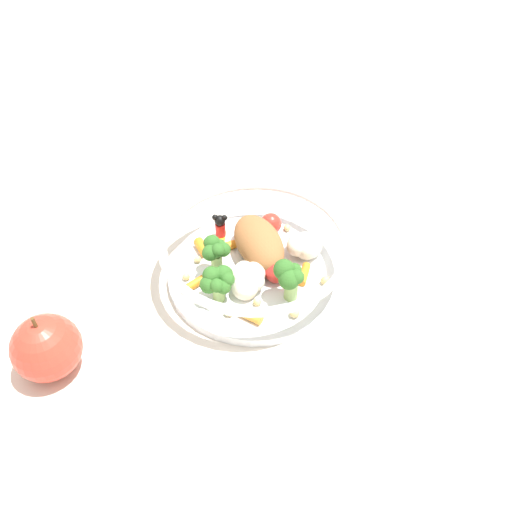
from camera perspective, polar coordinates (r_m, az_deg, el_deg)
name	(u,v)px	position (r m, az deg, el deg)	size (l,w,h in m)	color
ground_plane	(270,277)	(0.62, 1.65, -2.39)	(2.40, 2.40, 0.00)	silver
food_container	(258,257)	(0.59, 0.26, -0.15)	(0.22, 0.22, 0.07)	white
loose_apple	(48,348)	(0.55, -22.68, -9.64)	(0.07, 0.07, 0.08)	#BC3828
folded_napkin	(337,175)	(0.78, 9.19, 9.16)	(0.10, 0.14, 0.01)	white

